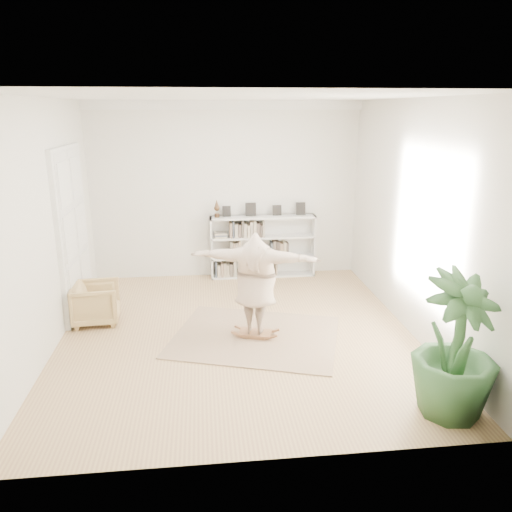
{
  "coord_description": "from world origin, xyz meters",
  "views": [
    {
      "loc": [
        -0.51,
        -7.25,
        3.43
      ],
      "look_at": [
        0.34,
        0.4,
        1.16
      ],
      "focal_mm": 35.0,
      "sensor_mm": 36.0,
      "label": 1
    }
  ],
  "objects": [
    {
      "name": "armchair",
      "position": [
        -2.3,
        0.72,
        0.34
      ],
      "size": [
        0.81,
        0.79,
        0.68
      ],
      "primitive_type": "imported",
      "rotation": [
        0.0,
        0.0,
        1.66
      ],
      "color": "tan",
      "rests_on": "floor"
    },
    {
      "name": "floor",
      "position": [
        0.0,
        0.0,
        0.0
      ],
      "size": [
        6.0,
        6.0,
        0.0
      ],
      "primitive_type": "plane",
      "color": "#A37B54",
      "rests_on": "ground"
    },
    {
      "name": "rocker_board",
      "position": [
        0.27,
        -0.16,
        0.07
      ],
      "size": [
        0.57,
        0.44,
        0.11
      ],
      "rotation": [
        0.0,
        0.0,
        -0.31
      ],
      "color": "brown",
      "rests_on": "rug"
    },
    {
      "name": "doors",
      "position": [
        -2.7,
        1.3,
        1.4
      ],
      "size": [
        0.09,
        1.78,
        2.92
      ],
      "color": "white",
      "rests_on": "floor"
    },
    {
      "name": "houseplant",
      "position": [
        2.3,
        -2.41,
        0.86
      ],
      "size": [
        1.25,
        1.25,
        1.71
      ],
      "primitive_type": "imported",
      "rotation": [
        0.0,
        0.0,
        0.4
      ],
      "color": "#2D562B",
      "rests_on": "floor"
    },
    {
      "name": "rug",
      "position": [
        0.27,
        -0.16,
        0.01
      ],
      "size": [
        2.99,
        2.67,
        0.02
      ],
      "primitive_type": "cube",
      "rotation": [
        0.0,
        0.0,
        -0.31
      ],
      "color": "tan",
      "rests_on": "floor"
    },
    {
      "name": "bookshelf",
      "position": [
        0.74,
        2.82,
        0.64
      ],
      "size": [
        2.2,
        0.35,
        1.64
      ],
      "color": "silver",
      "rests_on": "floor"
    },
    {
      "name": "person",
      "position": [
        0.27,
        -0.16,
        0.93
      ],
      "size": [
        2.04,
        1.11,
        1.6
      ],
      "primitive_type": "imported",
      "rotation": [
        0.0,
        0.0,
        2.83
      ],
      "color": "#BFA58F",
      "rests_on": "rocker_board"
    },
    {
      "name": "room_shell",
      "position": [
        0.0,
        2.94,
        3.51
      ],
      "size": [
        6.0,
        6.0,
        6.0
      ],
      "color": "silver",
      "rests_on": "floor"
    }
  ]
}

